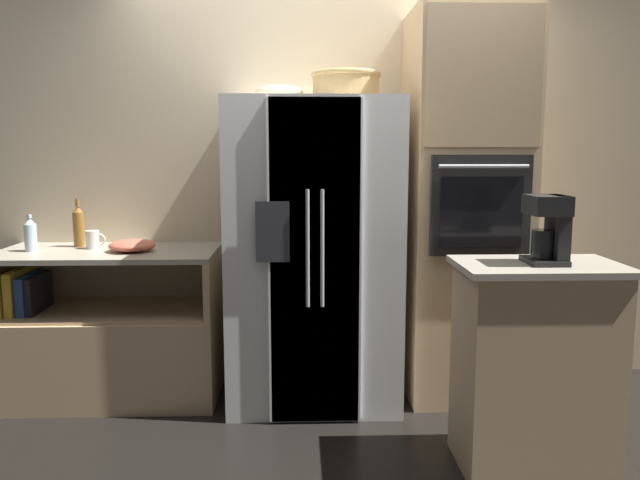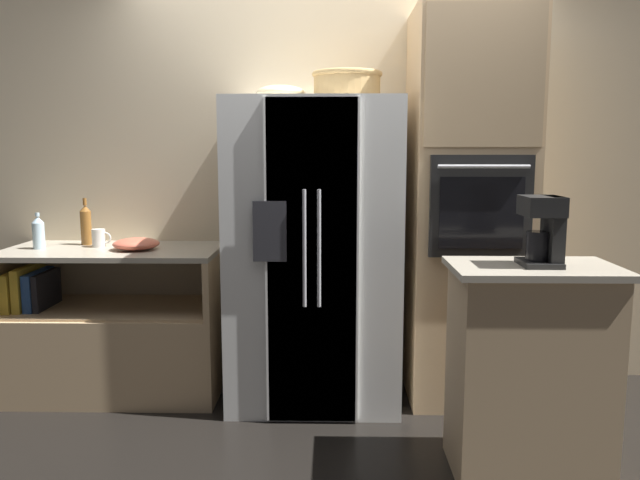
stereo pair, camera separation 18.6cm
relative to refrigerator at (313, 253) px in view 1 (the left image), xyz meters
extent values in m
plane|color=black|center=(0.07, -0.05, -0.88)|extent=(20.00, 20.00, 0.00)
cube|color=beige|center=(0.07, 0.42, 0.52)|extent=(12.00, 0.06, 2.80)
cube|color=tan|center=(-1.21, 0.06, -0.62)|extent=(1.28, 0.66, 0.52)
cube|color=tan|center=(-1.21, 0.06, -0.35)|extent=(1.23, 0.61, 0.02)
cube|color=tan|center=(-1.83, 0.06, -0.19)|extent=(0.04, 0.66, 0.34)
cube|color=tan|center=(-0.59, 0.06, -0.19)|extent=(0.04, 0.66, 0.34)
cube|color=#ADA38E|center=(-1.21, 0.06, 0.00)|extent=(1.28, 0.66, 0.03)
cube|color=gold|center=(-1.77, 0.03, -0.23)|extent=(0.05, 0.39, 0.23)
cube|color=gold|center=(-1.71, 0.03, -0.22)|extent=(0.05, 0.36, 0.25)
cube|color=#284C8E|center=(-1.65, 0.03, -0.23)|extent=(0.05, 0.33, 0.22)
cube|color=black|center=(-1.61, 0.03, -0.23)|extent=(0.03, 0.32, 0.22)
cube|color=white|center=(0.00, 0.01, 0.00)|extent=(0.97, 0.76, 1.76)
cube|color=white|center=(-0.01, -0.38, 0.00)|extent=(0.48, 0.02, 1.72)
cube|color=white|center=(0.01, -0.38, 0.00)|extent=(0.48, 0.02, 1.72)
cylinder|color=#B2B2B7|center=(-0.04, -0.41, 0.09)|extent=(0.02, 0.02, 0.62)
cylinder|color=#B2B2B7|center=(0.04, -0.41, 0.09)|extent=(0.02, 0.02, 0.62)
cube|color=#2D2D33|center=(-0.22, -0.39, 0.18)|extent=(0.18, 0.01, 0.32)
cube|color=tan|center=(0.89, 0.06, 0.26)|extent=(0.66, 0.66, 2.27)
cube|color=black|center=(0.89, -0.28, 0.30)|extent=(0.54, 0.04, 0.54)
cube|color=black|center=(0.89, -0.30, 0.27)|extent=(0.44, 0.01, 0.38)
cylinder|color=#B2B2B7|center=(0.89, -0.32, 0.51)|extent=(0.48, 0.02, 0.02)
cube|color=tan|center=(0.89, -0.27, 0.98)|extent=(0.62, 0.01, 0.74)
cube|color=tan|center=(1.00, -0.87, -0.41)|extent=(0.67, 0.44, 0.94)
cube|color=#ADA38E|center=(1.00, -0.87, 0.08)|extent=(0.73, 0.48, 0.03)
cylinder|color=tan|center=(0.19, 0.02, 0.95)|extent=(0.38, 0.38, 0.14)
torus|color=tan|center=(0.19, 0.02, 1.02)|extent=(0.40, 0.40, 0.03)
ellipsoid|color=beige|center=(-0.19, 0.05, 0.92)|extent=(0.28, 0.28, 0.08)
cylinder|color=silver|center=(-1.64, 0.04, 0.09)|extent=(0.07, 0.07, 0.16)
cone|color=silver|center=(-1.64, 0.04, 0.19)|extent=(0.07, 0.07, 0.04)
cylinder|color=silver|center=(-1.64, 0.04, 0.22)|extent=(0.02, 0.02, 0.02)
cylinder|color=brown|center=(-1.42, 0.21, 0.12)|extent=(0.07, 0.07, 0.21)
cone|color=brown|center=(-1.42, 0.21, 0.24)|extent=(0.07, 0.07, 0.04)
cylinder|color=brown|center=(-1.42, 0.21, 0.28)|extent=(0.02, 0.02, 0.05)
cylinder|color=silver|center=(-1.31, 0.13, 0.07)|extent=(0.08, 0.08, 0.11)
torus|color=silver|center=(-1.27, 0.13, 0.07)|extent=(0.07, 0.01, 0.07)
ellipsoid|color=#DB664C|center=(-1.05, 0.02, 0.05)|extent=(0.27, 0.27, 0.07)
cube|color=black|center=(1.02, -0.88, 0.10)|extent=(0.16, 0.20, 0.02)
cylinder|color=black|center=(1.00, -0.88, 0.18)|extent=(0.10, 0.10, 0.13)
cube|color=black|center=(1.07, -0.88, 0.24)|extent=(0.06, 0.17, 0.31)
cube|color=black|center=(1.02, -0.88, 0.35)|extent=(0.16, 0.20, 0.09)
camera|label=1|loc=(-0.08, -3.59, 0.60)|focal=35.00mm
camera|label=2|loc=(0.11, -3.59, 0.60)|focal=35.00mm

